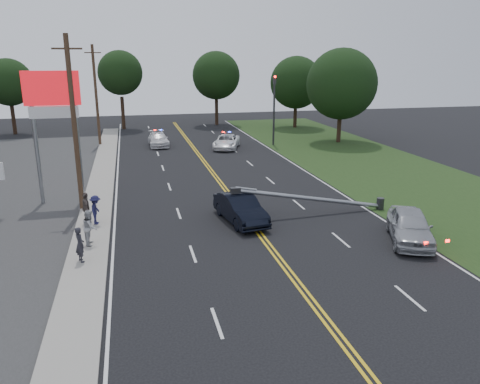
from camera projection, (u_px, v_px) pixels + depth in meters
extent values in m
plane|color=black|center=(299.00, 285.00, 18.67)|extent=(120.00, 120.00, 0.00)
cube|color=gray|center=(95.00, 219.00, 26.13)|extent=(1.80, 70.00, 0.12)
cube|color=#1D3414|center=(438.00, 194.00, 31.03)|extent=(12.00, 80.00, 0.01)
cube|color=gold|center=(240.00, 209.00, 28.02)|extent=(0.36, 80.00, 0.00)
cylinder|color=gray|center=(37.00, 148.00, 28.19)|extent=(0.24, 0.24, 7.00)
cylinder|color=gray|center=(78.00, 146.00, 28.72)|extent=(0.24, 0.24, 7.00)
cube|color=#AD0B12|center=(51.00, 88.00, 27.49)|extent=(3.20, 0.35, 2.00)
cube|color=white|center=(54.00, 112.00, 27.87)|extent=(2.80, 0.30, 0.70)
cylinder|color=#2D2D30|center=(274.00, 111.00, 47.60)|extent=(0.20, 0.20, 7.00)
cube|color=#2D2D30|center=(275.00, 80.00, 46.74)|extent=(0.28, 0.28, 0.90)
sphere|color=#FF0C07|center=(275.00, 77.00, 46.51)|extent=(0.22, 0.22, 0.22)
cylinder|color=#2D2D30|center=(380.00, 204.00, 27.86)|extent=(0.44, 0.44, 0.70)
cylinder|color=gray|center=(311.00, 199.00, 26.70)|extent=(8.90, 0.24, 1.80)
cube|color=#2D2D30|center=(235.00, 190.00, 25.49)|extent=(0.55, 0.32, 0.30)
cylinder|color=#382619|center=(74.00, 126.00, 26.46)|extent=(0.28, 0.28, 10.00)
cube|color=#382619|center=(67.00, 49.00, 25.30)|extent=(1.60, 0.10, 0.10)
cylinder|color=#382619|center=(96.00, 96.00, 47.02)|extent=(0.28, 0.28, 10.00)
cube|color=#382619|center=(93.00, 53.00, 45.86)|extent=(1.60, 0.10, 0.10)
cylinder|color=black|center=(14.00, 119.00, 54.92)|extent=(0.44, 0.44, 3.49)
sphere|color=black|center=(9.00, 82.00, 53.74)|extent=(5.38, 5.38, 5.38)
cylinder|color=black|center=(123.00, 113.00, 58.88)|extent=(0.44, 0.44, 4.03)
sphere|color=black|center=(120.00, 73.00, 57.52)|extent=(5.42, 5.42, 5.42)
cylinder|color=black|center=(217.00, 111.00, 62.67)|extent=(0.44, 0.44, 3.76)
sphere|color=black|center=(216.00, 75.00, 61.39)|extent=(6.23, 6.23, 6.23)
cylinder|color=black|center=(295.00, 114.00, 60.46)|extent=(0.44, 0.44, 3.30)
sphere|color=black|center=(296.00, 83.00, 59.35)|extent=(6.59, 6.59, 6.59)
cylinder|color=black|center=(339.00, 126.00, 49.78)|extent=(0.44, 0.44, 3.54)
sphere|color=black|center=(342.00, 84.00, 48.59)|extent=(7.31, 7.31, 7.31)
imported|color=black|center=(240.00, 208.00, 25.64)|extent=(2.32, 4.81, 1.52)
imported|color=#A4A7AC|center=(410.00, 226.00, 22.90)|extent=(3.57, 5.00, 1.58)
imported|color=white|center=(227.00, 142.00, 46.48)|extent=(3.75, 5.33, 1.35)
imported|color=silver|center=(158.00, 139.00, 47.81)|extent=(2.00, 4.74, 1.36)
imported|color=#25242B|center=(80.00, 244.00, 20.31)|extent=(0.59, 0.69, 1.59)
imported|color=#A0A1A5|center=(90.00, 227.00, 22.22)|extent=(0.69, 0.86, 1.70)
imported|color=#19183D|center=(96.00, 210.00, 24.95)|extent=(0.71, 1.08, 1.57)
imported|color=#574B46|center=(86.00, 208.00, 25.01)|extent=(0.63, 1.08, 1.72)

